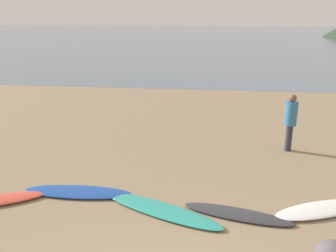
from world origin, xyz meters
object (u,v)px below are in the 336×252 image
object	(u,v)px
surfboard_4	(237,214)
surfboard_2	(78,192)
person_0	(291,118)
surfboard_5	(320,210)
surfboard_3	(161,210)

from	to	relation	value
surfboard_4	surfboard_2	bearing A→B (deg)	-174.59
person_0	surfboard_4	bearing A→B (deg)	177.32
surfboard_4	person_0	distance (m)	4.03
surfboard_2	surfboard_5	distance (m)	4.83
surfboard_5	surfboard_2	bearing A→B (deg)	154.29
person_0	surfboard_3	bearing A→B (deg)	161.38
surfboard_3	surfboard_5	bearing A→B (deg)	31.12
surfboard_3	person_0	world-z (taller)	person_0
surfboard_2	person_0	distance (m)	5.82
surfboard_4	surfboard_5	size ratio (longest dim) A/B	1.05
surfboard_5	surfboard_4	bearing A→B (deg)	167.94
surfboard_5	person_0	xyz separation A→B (m)	(-0.01, 3.26, 0.88)
surfboard_4	surfboard_5	distance (m)	1.61
surfboard_2	surfboard_4	distance (m)	3.29
surfboard_2	person_0	xyz separation A→B (m)	(4.82, 3.13, 0.88)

